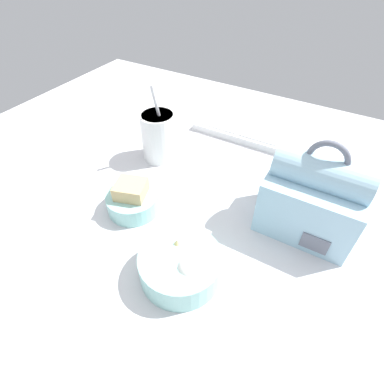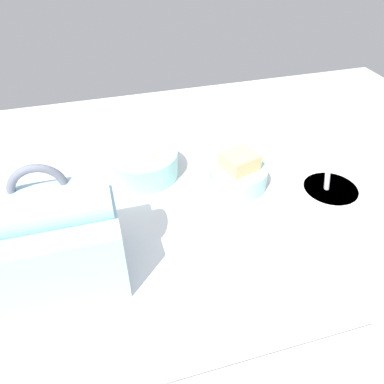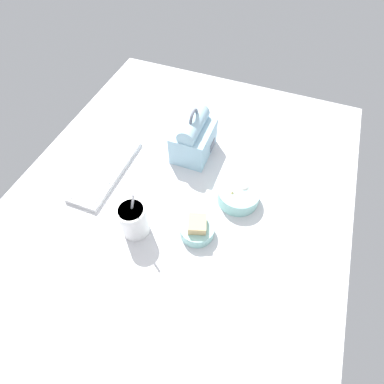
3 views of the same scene
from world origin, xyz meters
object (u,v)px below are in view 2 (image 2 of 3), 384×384
at_px(soup_cup, 322,218).
at_px(bento_bowl_sandwich, 238,174).
at_px(bento_bowl_snacks, 142,163).
at_px(lunch_bag, 55,240).

relative_size(soup_cup, bento_bowl_sandwich, 1.83).
relative_size(soup_cup, bento_bowl_snacks, 1.42).
relative_size(lunch_bag, bento_bowl_snacks, 1.42).
bearing_deg(bento_bowl_sandwich, lunch_bag, 22.58).
height_order(bento_bowl_sandwich, bento_bowl_snacks, bento_bowl_sandwich).
bearing_deg(bento_bowl_snacks, soup_cup, 130.24).
bearing_deg(bento_bowl_sandwich, bento_bowl_snacks, -26.63).
relative_size(lunch_bag, soup_cup, 1.00).
relative_size(lunch_bag, bento_bowl_sandwich, 1.84).
bearing_deg(lunch_bag, soup_cup, 172.63).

